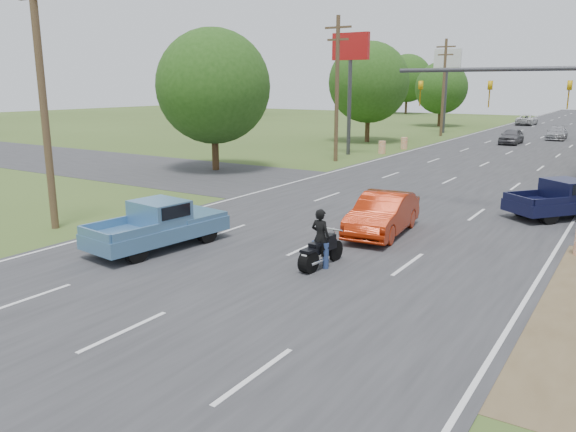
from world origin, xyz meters
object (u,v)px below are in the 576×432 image
Objects in this scene: distant_car_silver at (557,133)px; distant_car_white at (527,120)px; blue_pickup at (161,224)px; distant_car_grey at (512,136)px; navy_pickup at (566,198)px; rider at (320,240)px; motorcycle at (319,253)px; red_convertible at (383,214)px.

distant_car_silver is 21.29m from distant_car_white.
blue_pickup reaches higher than distant_car_grey.
distant_car_grey is (-8.12, 29.63, -0.09)m from navy_pickup.
rider is at bearing 16.93° from blue_pickup.
rider reaches higher than distant_car_white.
motorcycle is at bearing -85.61° from distant_car_grey.
distant_car_silver is at bearing 107.42° from distant_car_white.
blue_pickup is (-5.61, -0.99, -0.04)m from rider.
red_convertible is at bearing 95.55° from distant_car_white.
motorcycle is at bearing -95.92° from red_convertible.
rider is 0.35× the size of navy_pickup.
rider is at bearing -76.86° from navy_pickup.
rider reaches higher than motorcycle.
rider is 12.43m from navy_pickup.
rider is at bearing 90.00° from motorcycle.
rider is at bearing 95.15° from distant_car_white.
blue_pickup is 1.03× the size of distant_car_white.
rider is (-0.02, -4.60, 0.11)m from red_convertible.
distant_car_silver is 0.91× the size of distant_car_white.
blue_pickup reaches higher than red_convertible.
navy_pickup reaches higher than red_convertible.
blue_pickup is at bearing -99.27° from distant_car_silver.
navy_pickup is (5.33, 11.28, 0.32)m from motorcycle.
distant_car_grey is 0.85× the size of distant_car_white.
navy_pickup is (5.31, 6.63, 0.05)m from red_convertible.
red_convertible is 36.37m from distant_car_grey.
distant_car_grey is at bearing -81.10° from rider.
distant_car_grey is at bearing 97.21° from distant_car_white.
blue_pickup is 1.21× the size of distant_car_grey.
red_convertible is 2.15× the size of motorcycle.
navy_pickup is at bearing 69.70° from motorcycle.
navy_pickup is at bearing -74.19° from distant_car_grey.
distant_car_grey is at bearing 93.11° from blue_pickup.
red_convertible reaches higher than distant_car_white.
rider is 40.96m from distant_car_grey.
distant_car_white is (-11.63, 56.88, -0.11)m from navy_pickup.
navy_pickup is 58.06m from distant_car_white.
rider is 0.35× the size of distant_car_white.
red_convertible is 0.90× the size of blue_pickup.
distant_car_grey is 27.47m from distant_car_white.
distant_car_white is (-6.30, 68.16, 0.21)m from motorcycle.
distant_car_silver is at bearing 94.84° from motorcycle.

